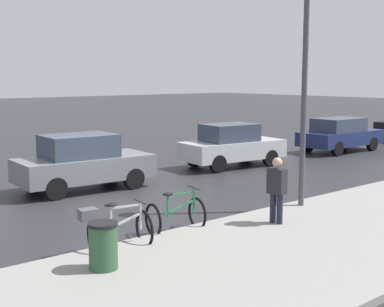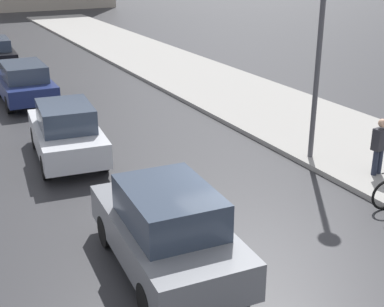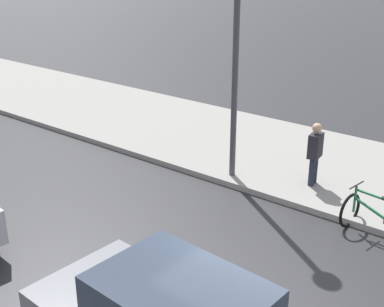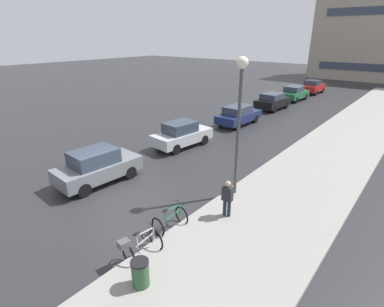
{
  "view_description": "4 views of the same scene",
  "coord_description": "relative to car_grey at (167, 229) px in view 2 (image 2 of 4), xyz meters",
  "views": [
    {
      "loc": [
        12.44,
        -7.37,
        3.41
      ],
      "look_at": [
        0.06,
        2.96,
        1.07
      ],
      "focal_mm": 50.0,
      "sensor_mm": 36.0,
      "label": 1
    },
    {
      "loc": [
        -5.4,
        -7.51,
        5.6
      ],
      "look_at": [
        -0.42,
        2.01,
        1.46
      ],
      "focal_mm": 50.0,
      "sensor_mm": 36.0,
      "label": 2
    },
    {
      "loc": [
        -5.9,
        -3.19,
        5.46
      ],
      "look_at": [
        1.46,
        2.55,
        1.69
      ],
      "focal_mm": 50.0,
      "sensor_mm": 36.0,
      "label": 3
    },
    {
      "loc": [
        9.93,
        -7.05,
        6.69
      ],
      "look_at": [
        1.38,
        3.52,
        1.3
      ],
      "focal_mm": 28.0,
      "sensor_mm": 36.0,
      "label": 4
    }
  ],
  "objects": [
    {
      "name": "car_grey",
      "position": [
        0.0,
        0.0,
        0.0
      ],
      "size": [
        2.05,
        4.12,
        1.69
      ],
      "color": "slate",
      "rests_on": "ground"
    },
    {
      "name": "streetlamp",
      "position": [
        5.84,
        3.04,
        3.39
      ],
      "size": [
        0.47,
        0.47,
        5.96
      ],
      "color": "#424247",
      "rests_on": "ground"
    },
    {
      "name": "car_navy",
      "position": [
        0.04,
        13.02,
        -0.05
      ],
      "size": [
        1.89,
        4.25,
        1.54
      ],
      "color": "navy",
      "rests_on": "ground"
    },
    {
      "name": "car_silver",
      "position": [
        -0.13,
        6.35,
        -0.03
      ],
      "size": [
        2.12,
        4.15,
        1.63
      ],
      "color": "#B2B5BA",
      "rests_on": "ground"
    },
    {
      "name": "sidewalk_kerb",
      "position": [
        7.84,
        9.73,
        -0.77
      ],
      "size": [
        4.8,
        60.0,
        0.14
      ],
      "primitive_type": "cube",
      "color": "gray",
      "rests_on": "ground"
    },
    {
      "name": "ground_plane",
      "position": [
        1.84,
        -0.27,
        -0.84
      ],
      "size": [
        140.0,
        140.0,
        0.0
      ],
      "primitive_type": "plane",
      "color": "#28282B"
    },
    {
      "name": "pedestrian",
      "position": [
        6.55,
        1.27,
        0.08
      ],
      "size": [
        0.42,
        0.28,
        1.63
      ],
      "color": "#1E2333",
      "rests_on": "ground"
    }
  ]
}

